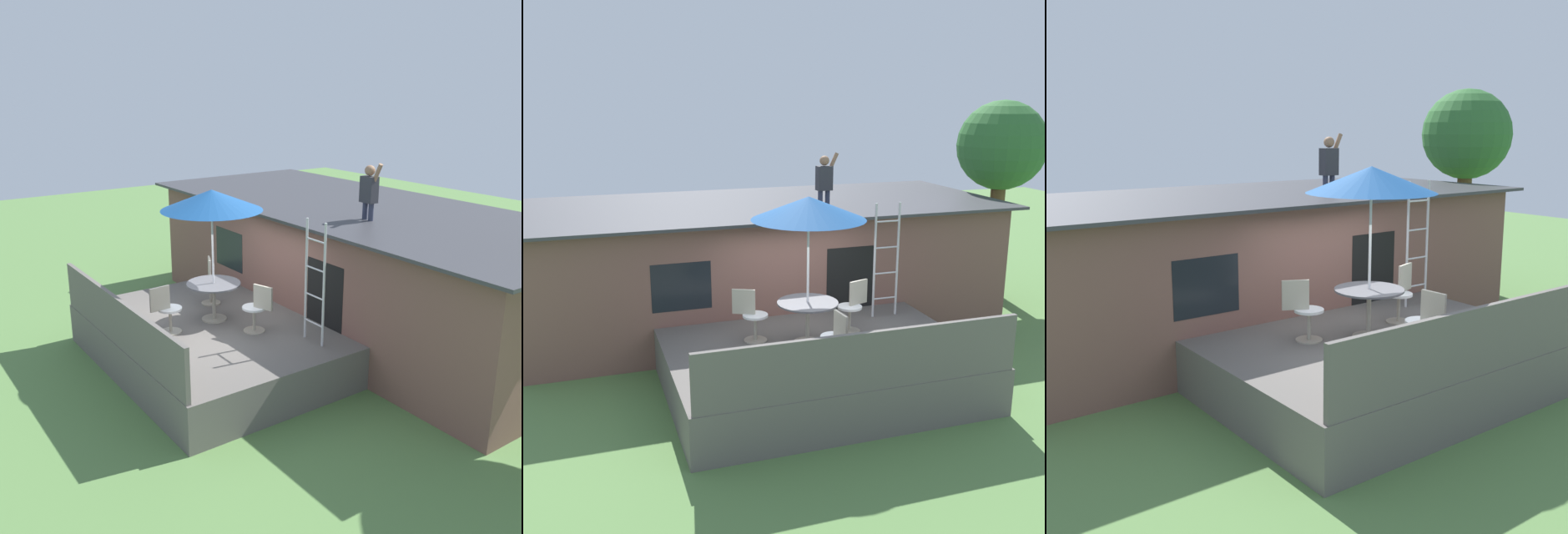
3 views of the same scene
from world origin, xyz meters
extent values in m
plane|color=#567F42|center=(0.00, 0.00, 0.00)|extent=(40.00, 40.00, 0.00)
cube|color=brown|center=(0.00, 3.60, 1.31)|extent=(10.00, 4.00, 2.62)
cube|color=#38383D|center=(0.00, 3.60, 2.65)|extent=(10.50, 4.50, 0.06)
cube|color=black|center=(-2.02, 1.61, 1.55)|extent=(1.10, 0.03, 0.90)
cube|color=black|center=(1.32, 1.61, 1.05)|extent=(1.00, 0.03, 2.00)
cube|color=#605B56|center=(0.00, 0.00, 0.40)|extent=(5.11, 3.95, 0.80)
cube|color=#605B56|center=(0.00, -1.93, 1.25)|extent=(5.01, 0.08, 0.90)
cylinder|color=#A59E8C|center=(-0.14, 0.07, 0.82)|extent=(0.48, 0.48, 0.03)
cylinder|color=#A59E8C|center=(-0.14, 0.07, 1.17)|extent=(0.07, 0.07, 0.71)
cylinder|color=#4C4C51|center=(-0.14, 0.07, 1.53)|extent=(1.04, 1.04, 0.03)
cylinder|color=silver|center=(-0.14, 0.07, 2.00)|extent=(0.04, 0.04, 2.40)
cone|color=#194C8C|center=(-0.14, 0.07, 3.15)|extent=(1.90, 1.90, 0.38)
cylinder|color=silver|center=(1.53, 0.97, 1.90)|extent=(0.04, 0.04, 2.20)
cylinder|color=silver|center=(2.01, 0.97, 1.90)|extent=(0.04, 0.04, 2.20)
cylinder|color=silver|center=(1.77, 0.97, 1.15)|extent=(0.48, 0.03, 0.03)
cylinder|color=silver|center=(1.77, 0.97, 1.65)|extent=(0.48, 0.03, 0.03)
cylinder|color=silver|center=(1.77, 0.97, 2.15)|extent=(0.48, 0.03, 0.03)
cylinder|color=silver|center=(1.77, 0.97, 2.65)|extent=(0.48, 0.03, 0.03)
cylinder|color=#33384C|center=(1.12, 2.74, 2.85)|extent=(0.10, 0.10, 0.34)
cylinder|color=#33384C|center=(1.28, 2.74, 2.85)|extent=(0.10, 0.10, 0.34)
cube|color=#333338|center=(1.20, 2.74, 3.27)|extent=(0.32, 0.20, 0.50)
sphere|color=#997051|center=(1.20, 2.74, 3.63)|extent=(0.20, 0.20, 0.20)
cylinder|color=#997051|center=(1.38, 2.74, 3.57)|extent=(0.26, 0.08, 0.44)
cylinder|color=#A59E8C|center=(-0.95, 0.47, 0.81)|extent=(0.40, 0.40, 0.02)
cylinder|color=#A59E8C|center=(-0.95, 0.47, 1.03)|extent=(0.06, 0.06, 0.44)
cylinder|color=silver|center=(-0.95, 0.47, 1.26)|extent=(0.44, 0.44, 0.04)
cube|color=#A59E8C|center=(-1.13, 0.56, 1.50)|extent=(0.38, 0.21, 0.44)
cylinder|color=#A59E8C|center=(0.78, 0.38, 0.81)|extent=(0.40, 0.40, 0.02)
cylinder|color=#A59E8C|center=(0.78, 0.38, 1.03)|extent=(0.06, 0.06, 0.44)
cylinder|color=silver|center=(0.78, 0.38, 1.26)|extent=(0.44, 0.44, 0.04)
cube|color=#A59E8C|center=(0.97, 0.44, 1.50)|extent=(0.39, 0.17, 0.44)
cylinder|color=#A59E8C|center=(-0.05, -0.91, 0.81)|extent=(0.40, 0.40, 0.02)
cylinder|color=#A59E8C|center=(-0.05, -0.91, 1.03)|extent=(0.06, 0.06, 0.44)
cylinder|color=silver|center=(-0.05, -0.91, 1.26)|extent=(0.44, 0.44, 0.04)
cube|color=#A59E8C|center=(-0.04, -1.11, 1.50)|extent=(0.07, 0.40, 0.44)
cylinder|color=brown|center=(6.20, 3.73, 1.66)|extent=(0.35, 0.35, 3.32)
sphere|color=#2D662D|center=(6.20, 3.73, 3.75)|extent=(2.15, 2.15, 2.15)
camera|label=1|loc=(9.43, -5.51, 5.24)|focal=41.08mm
camera|label=2|loc=(-3.77, -9.66, 4.93)|focal=43.45mm
camera|label=3|loc=(-6.44, -6.95, 3.83)|focal=44.05mm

